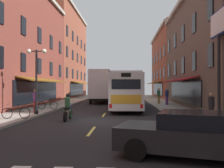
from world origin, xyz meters
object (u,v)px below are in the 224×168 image
object	(u,v)px
sedan_mid	(200,134)
street_lamp_twin	(36,78)
pedestrian_far	(211,107)
motorcycle_rider	(68,109)
bicycle_mid	(16,113)
pedestrian_mid	(167,96)
pedestrian_rear	(159,96)
pedestrian_near	(36,100)
transit_bus	(126,90)
bicycle_near	(48,105)
billboard_sign	(219,38)
sedan_near	(105,95)
box_truck	(101,86)

from	to	relation	value
sedan_mid	street_lamp_twin	xyz separation A→B (m)	(-8.45, 9.59, 2.01)
pedestrian_far	motorcycle_rider	bearing A→B (deg)	29.16
bicycle_mid	street_lamp_twin	world-z (taller)	street_lamp_twin
pedestrian_mid	street_lamp_twin	distance (m)	14.10
sedan_mid	pedestrian_rear	size ratio (longest dim) A/B	2.86
pedestrian_near	street_lamp_twin	xyz separation A→B (m)	(0.46, -1.08, 1.63)
pedestrian_near	pedestrian_far	distance (m)	12.20
transit_bus	sedan_mid	bearing A→B (deg)	-82.33
pedestrian_far	bicycle_near	bearing A→B (deg)	5.77
transit_bus	pedestrian_near	size ratio (longest dim) A/B	6.59
bicycle_near	billboard_sign	bearing A→B (deg)	-25.85
bicycle_near	bicycle_mid	distance (m)	6.00
pedestrian_near	pedestrian_mid	distance (m)	13.69
pedestrian_mid	pedestrian_rear	bearing A→B (deg)	-54.77
sedan_near	pedestrian_mid	size ratio (longest dim) A/B	2.60
bicycle_near	street_lamp_twin	world-z (taller)	street_lamp_twin
pedestrian_near	transit_bus	bearing A→B (deg)	-130.82
bicycle_mid	street_lamp_twin	size ratio (longest dim) A/B	0.37
sedan_near	pedestrian_mid	distance (m)	15.18
transit_bus	motorcycle_rider	size ratio (longest dim) A/B	5.57
pedestrian_far	billboard_sign	bearing A→B (deg)	-106.47
transit_bus	bicycle_mid	world-z (taller)	transit_bus
motorcycle_rider	street_lamp_twin	bearing A→B (deg)	144.55
sedan_mid	box_truck	bearing A→B (deg)	102.66
pedestrian_near	street_lamp_twin	size ratio (longest dim) A/B	0.38
pedestrian_near	street_lamp_twin	world-z (taller)	street_lamp_twin
box_truck	bicycle_mid	world-z (taller)	box_truck
pedestrian_mid	motorcycle_rider	bearing A→B (deg)	70.91
motorcycle_rider	bicycle_near	bearing A→B (deg)	118.98
motorcycle_rider	pedestrian_rear	distance (m)	14.78
sedan_mid	motorcycle_rider	xyz separation A→B (m)	(-5.74, 7.66, 0.02)
pedestrian_far	street_lamp_twin	size ratio (longest dim) A/B	0.35
bicycle_mid	sedan_mid	bearing A→B (deg)	-39.21
box_truck	pedestrian_mid	bearing A→B (deg)	-32.27
bicycle_mid	pedestrian_mid	distance (m)	15.93
sedan_mid	street_lamp_twin	bearing A→B (deg)	131.40
billboard_sign	sedan_mid	size ratio (longest dim) A/B	1.28
billboard_sign	sedan_near	bearing A→B (deg)	109.74
pedestrian_near	box_truck	bearing A→B (deg)	-93.60
billboard_sign	bicycle_near	world-z (taller)	billboard_sign
transit_bus	pedestrian_mid	bearing A→B (deg)	34.95
motorcycle_rider	pedestrian_rear	xyz separation A→B (m)	(7.28, 12.86, 0.34)
pedestrian_far	bicycle_mid	bearing A→B (deg)	32.97
bicycle_mid	pedestrian_near	size ratio (longest dim) A/B	0.97
sedan_near	street_lamp_twin	xyz separation A→B (m)	(-2.94, -22.24, 1.99)
sedan_mid	bicycle_mid	bearing A→B (deg)	140.79
transit_bus	sedan_near	size ratio (longest dim) A/B	2.50
sedan_mid	bicycle_near	bearing A→B (deg)	123.73
billboard_sign	pedestrian_rear	size ratio (longest dim) A/B	3.65
motorcycle_rider	bicycle_near	distance (m)	6.33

